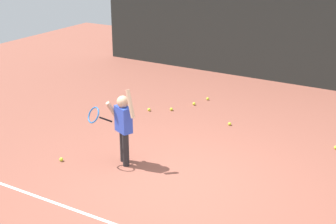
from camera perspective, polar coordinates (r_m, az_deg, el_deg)
The scene contains 12 objects.
ground_plane at distance 7.68m, azimuth 0.94°, elevation -8.16°, with size 20.00×20.00×0.00m, color brown.
back_fence_windscreen at distance 12.44m, azimuth 14.83°, elevation 10.37°, with size 11.19×0.08×3.21m, color #282D2B.
fence_post_0 at distance 14.87m, azimuth -6.07°, elevation 12.85°, with size 0.09×0.09×3.36m, color slate.
fence_post_1 at distance 12.48m, azimuth 14.94°, elevation 10.75°, with size 0.09×0.09×3.36m, color slate.
tennis_player at distance 7.97m, azimuth -5.42°, elevation -1.36°, with size 0.86×0.56×1.35m.
tennis_ball_0 at distance 10.53m, azimuth 0.40°, elevation 0.34°, with size 0.07×0.07×0.07m, color #CCE033.
tennis_ball_1 at distance 10.52m, azimuth -2.24°, elevation 0.29°, with size 0.07×0.07×0.07m, color #CCE033.
tennis_ball_3 at distance 10.87m, azimuth 3.09°, elevation 0.98°, with size 0.07×0.07×0.07m, color #CCE033.
tennis_ball_4 at distance 11.22m, azimuth 4.70°, elevation 1.57°, with size 0.07×0.07×0.07m, color #CCE033.
tennis_ball_5 at distance 8.48m, azimuth -12.48°, elevation -5.48°, with size 0.07×0.07×0.07m, color #CCE033.
tennis_ball_7 at distance 9.83m, azimuth 7.28°, elevation -1.39°, with size 0.07×0.07×0.07m, color #CCE033.
tennis_ball_8 at distance 9.23m, azimuth 19.19°, elevation -3.97°, with size 0.07×0.07×0.07m, color #CCE033.
Camera 1 is at (3.29, -5.86, 3.73)m, focal length 51.68 mm.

